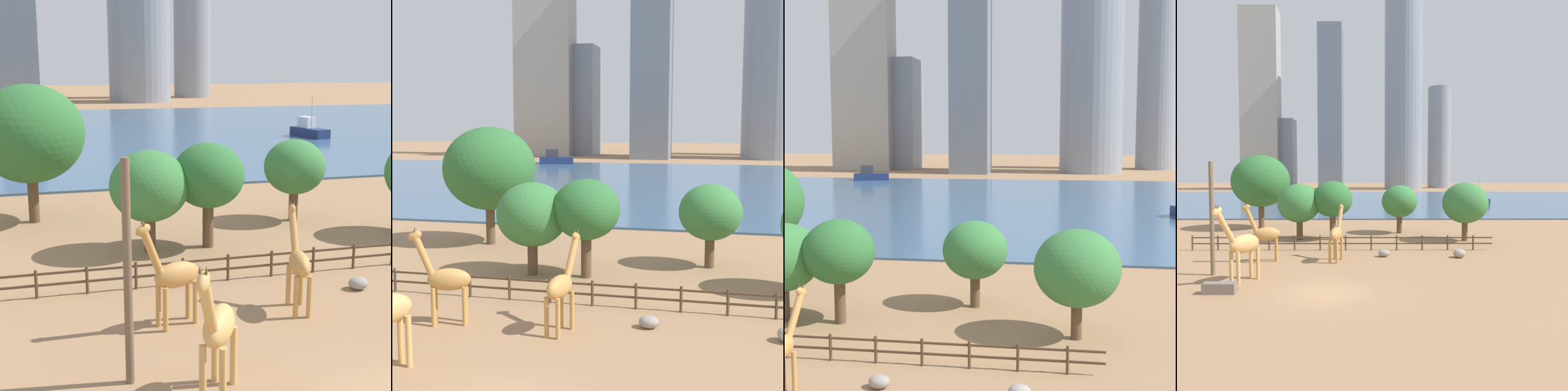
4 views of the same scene
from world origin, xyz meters
The scene contains 14 objects.
ground_plane centered at (0.00, 80.00, 0.00)m, with size 400.00×400.00×0.00m, color #9E7551.
harbor_water centered at (0.00, 77.00, 0.10)m, with size 180.00×86.00×0.20m, color #3D6084.
giraffe_tall centered at (-5.54, 7.72, 2.11)m, with size 2.84×1.44×4.53m.
giraffe_companion centered at (-0.15, 7.98, 2.09)m, with size 1.13×3.11×4.37m.
giraffe_young centered at (-5.40, 2.25, 2.34)m, with size 2.28×3.30×4.90m.
utility_pole centered at (-7.86, 3.85, 3.71)m, with size 0.28×0.28×7.41m, color brown.
boulder_near_fence centered at (3.52, 9.38, 0.29)m, with size 0.91×0.76×0.57m, color gray.
enclosure_fence centered at (-0.34, 12.00, 0.76)m, with size 26.12×0.14×1.30m.
tree_left_large centered at (-4.69, 17.37, 3.67)m, with size 4.33×4.33×5.65m.
tree_right_tall centered at (5.70, 21.68, 3.55)m, with size 3.99×3.99×5.38m.
tree_left_small centered at (-1.36, 17.45, 4.06)m, with size 4.03×4.03×5.92m.
tree_right_small centered at (-10.87, 25.52, 5.77)m, with size 6.97×6.97×8.93m.
boat_sailboat centered at (25.97, 62.30, 1.13)m, with size 3.57×6.52×5.56m.
skyline_block_central centered at (36.23, 167.22, 24.48)m, with size 11.18×11.18×48.96m, color gray.
Camera 1 is at (-10.32, -13.83, 10.16)m, focal length 55.00 mm.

